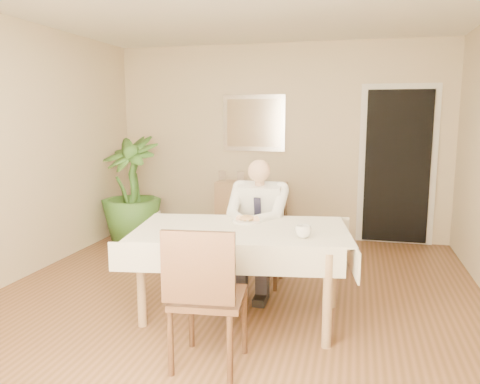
% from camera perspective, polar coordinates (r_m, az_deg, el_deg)
% --- Properties ---
extents(room, '(5.00, 5.02, 2.60)m').
position_cam_1_polar(room, '(3.96, -1.23, 4.20)').
color(room, brown).
rests_on(room, ground).
extents(window, '(1.34, 0.04, 1.44)m').
position_cam_1_polar(window, '(1.70, -23.61, 1.67)').
color(window, silver).
rests_on(window, room).
extents(doorway, '(0.96, 0.07, 2.10)m').
position_cam_1_polar(doorway, '(6.33, 18.60, 2.91)').
color(doorway, silver).
rests_on(doorway, ground).
extents(mirror, '(0.86, 0.04, 0.76)m').
position_cam_1_polar(mirror, '(6.43, 1.68, 8.40)').
color(mirror, silver).
rests_on(mirror, room).
extents(dining_table, '(1.87, 1.28, 0.75)m').
position_cam_1_polar(dining_table, '(3.81, 0.20, -5.66)').
color(dining_table, olive).
rests_on(dining_table, ground).
extents(chair_far, '(0.44, 0.45, 0.87)m').
position_cam_1_polar(chair_far, '(4.69, 2.77, -5.11)').
color(chair_far, '#3C2116').
rests_on(chair_far, ground).
extents(chair_near, '(0.50, 0.50, 0.97)m').
position_cam_1_polar(chair_near, '(3.05, -4.35, -11.91)').
color(chair_near, '#3C2116').
rests_on(chair_near, ground).
extents(seated_man, '(0.48, 0.72, 1.24)m').
position_cam_1_polar(seated_man, '(4.37, 2.06, -3.41)').
color(seated_man, white).
rests_on(seated_man, ground).
extents(plate, '(0.26, 0.26, 0.02)m').
position_cam_1_polar(plate, '(4.01, 0.85, -3.53)').
color(plate, white).
rests_on(plate, dining_table).
extents(food, '(0.14, 0.14, 0.06)m').
position_cam_1_polar(food, '(4.01, 0.85, -3.22)').
color(food, '#9D7345').
rests_on(food, dining_table).
extents(knife, '(0.01, 0.13, 0.01)m').
position_cam_1_polar(knife, '(3.94, 1.21, -3.51)').
color(knife, silver).
rests_on(knife, dining_table).
extents(fork, '(0.01, 0.13, 0.01)m').
position_cam_1_polar(fork, '(3.96, 0.08, -3.45)').
color(fork, silver).
rests_on(fork, dining_table).
extents(coffee_mug, '(0.14, 0.14, 0.09)m').
position_cam_1_polar(coffee_mug, '(3.52, 7.72, -4.80)').
color(coffee_mug, white).
rests_on(coffee_mug, dining_table).
extents(sideboard, '(0.95, 0.33, 0.76)m').
position_cam_1_polar(sideboard, '(6.41, 1.35, -2.15)').
color(sideboard, olive).
rests_on(sideboard, ground).
extents(photo_frame_left, '(0.10, 0.02, 0.14)m').
position_cam_1_polar(photo_frame_left, '(6.45, -2.19, 1.98)').
color(photo_frame_left, silver).
rests_on(photo_frame_left, sideboard).
extents(photo_frame_center, '(0.10, 0.02, 0.14)m').
position_cam_1_polar(photo_frame_center, '(6.39, 0.09, 1.92)').
color(photo_frame_center, silver).
rests_on(photo_frame_center, sideboard).
extents(photo_frame_right, '(0.10, 0.02, 0.14)m').
position_cam_1_polar(photo_frame_right, '(6.31, 2.55, 1.81)').
color(photo_frame_right, silver).
rests_on(photo_frame_right, sideboard).
extents(potted_palm, '(0.95, 0.95, 1.38)m').
position_cam_1_polar(potted_palm, '(6.34, -13.14, 0.35)').
color(potted_palm, '#325D20').
rests_on(potted_palm, ground).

